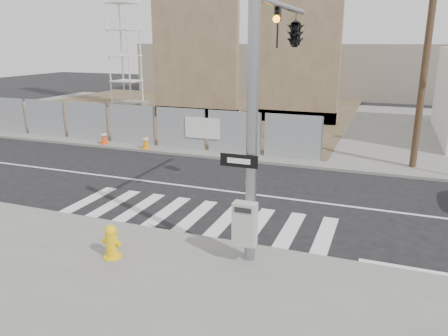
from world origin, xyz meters
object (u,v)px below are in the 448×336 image
(signal_pole, at_px, (283,59))
(traffic_cone_b, at_px, (104,137))
(traffic_cone_c, at_px, (146,141))
(fire_hydrant, at_px, (112,242))
(traffic_cone_d, at_px, (241,144))

(signal_pole, height_order, traffic_cone_b, signal_pole)
(traffic_cone_b, relative_size, traffic_cone_c, 1.00)
(traffic_cone_c, bearing_deg, fire_hydrant, -63.54)
(fire_hydrant, bearing_deg, traffic_cone_b, 133.16)
(fire_hydrant, xyz_separation_m, traffic_cone_d, (-0.48, 11.36, -0.05))
(traffic_cone_c, xyz_separation_m, traffic_cone_d, (4.59, 1.16, 0.00))
(traffic_cone_c, bearing_deg, signal_pole, -37.37)
(traffic_cone_d, bearing_deg, fire_hydrant, -87.57)
(signal_pole, relative_size, traffic_cone_d, 9.09)
(traffic_cone_b, bearing_deg, signal_pole, -30.82)
(traffic_cone_b, xyz_separation_m, traffic_cone_c, (2.58, -0.16, -0.00))
(signal_pole, xyz_separation_m, traffic_cone_d, (-3.65, 7.46, -4.28))
(signal_pole, height_order, fire_hydrant, signal_pole)
(traffic_cone_c, relative_size, traffic_cone_d, 0.99)
(traffic_cone_d, bearing_deg, traffic_cone_b, -172.04)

